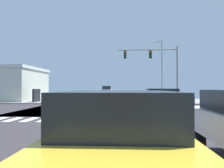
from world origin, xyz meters
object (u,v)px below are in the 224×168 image
(pickup_farside_1, at_px, (107,91))
(sedan_queued_3, at_px, (119,143))
(street_lamp, at_px, (160,65))
(sedan_crossing_2, at_px, (162,99))
(traffic_signal_mast, at_px, (154,61))
(bank_building, at_px, (3,84))

(pickup_farside_1, height_order, sedan_queued_3, pickup_farside_1)
(street_lamp, height_order, sedan_crossing_2, street_lamp)
(street_lamp, distance_m, sedan_crossing_2, 18.78)
(traffic_signal_mast, xyz_separation_m, bank_building, (-21.76, 5.44, -2.67))
(bank_building, relative_size, pickup_farside_1, 2.41)
(pickup_farside_1, relative_size, sedan_crossing_2, 1.19)
(pickup_farside_1, relative_size, sedan_queued_3, 1.19)
(street_lamp, bearing_deg, pickup_farside_1, 121.08)
(bank_building, xyz_separation_m, sedan_queued_3, (18.17, -30.31, -1.36))
(street_lamp, height_order, pickup_farside_1, street_lamp)
(pickup_farside_1, distance_m, sedan_queued_3, 48.22)
(bank_building, xyz_separation_m, pickup_farside_1, (14.17, 17.74, -1.18))
(traffic_signal_mast, xyz_separation_m, sedan_crossing_2, (-0.73, -10.58, -4.03))
(traffic_signal_mast, height_order, street_lamp, street_lamp)
(street_lamp, height_order, bank_building, street_lamp)
(street_lamp, bearing_deg, sedan_crossing_2, -98.10)
(bank_building, distance_m, sedan_crossing_2, 26.47)
(sedan_queued_3, bearing_deg, bank_building, 120.95)
(bank_building, distance_m, pickup_farside_1, 22.74)
(bank_building, distance_m, sedan_queued_3, 35.36)
(traffic_signal_mast, relative_size, pickup_farside_1, 1.41)
(bank_building, bearing_deg, sedan_crossing_2, -37.30)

